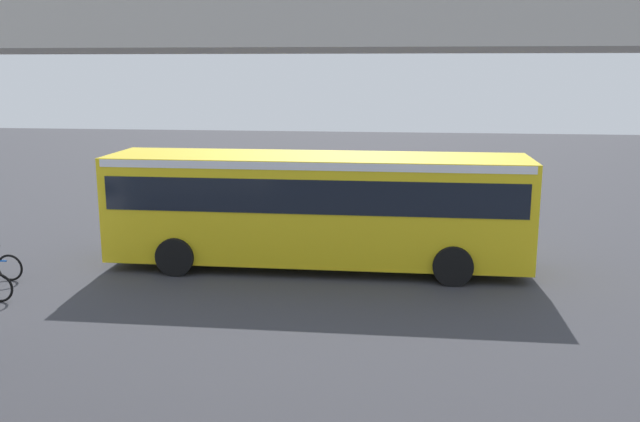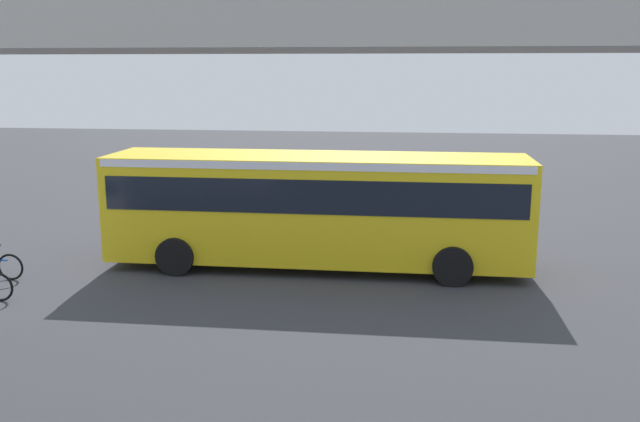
% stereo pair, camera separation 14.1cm
% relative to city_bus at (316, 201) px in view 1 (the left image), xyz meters
% --- Properties ---
extents(ground, '(80.00, 80.00, 0.00)m').
position_rel_city_bus_xyz_m(ground, '(0.93, -1.16, -1.88)').
color(ground, '#38383D').
extents(city_bus, '(11.54, 2.85, 3.15)m').
position_rel_city_bus_xyz_m(city_bus, '(0.00, 0.00, 0.00)').
color(city_bus, yellow).
rests_on(city_bus, ground).
extents(pedestrian, '(0.38, 0.38, 1.79)m').
position_rel_city_bus_xyz_m(pedestrian, '(5.45, -5.05, -1.00)').
color(pedestrian, '#2D2D38').
rests_on(pedestrian, ground).
extents(traffic_sign, '(0.08, 0.60, 2.80)m').
position_rel_city_bus_xyz_m(traffic_sign, '(5.42, -3.73, 0.01)').
color(traffic_sign, slate).
rests_on(traffic_sign, ground).
extents(lane_dash_leftmost, '(2.00, 0.20, 0.01)m').
position_rel_city_bus_xyz_m(lane_dash_leftmost, '(-5.07, -3.55, -1.88)').
color(lane_dash_leftmost, silver).
rests_on(lane_dash_leftmost, ground).
extents(lane_dash_left, '(2.00, 0.20, 0.01)m').
position_rel_city_bus_xyz_m(lane_dash_left, '(-1.07, -3.55, -1.88)').
color(lane_dash_left, silver).
rests_on(lane_dash_left, ground).
extents(lane_dash_centre, '(2.00, 0.20, 0.01)m').
position_rel_city_bus_xyz_m(lane_dash_centre, '(2.93, -3.55, -1.88)').
color(lane_dash_centre, silver).
rests_on(lane_dash_centre, ground).
extents(lane_dash_right, '(2.00, 0.20, 0.01)m').
position_rel_city_bus_xyz_m(lane_dash_right, '(6.93, -3.55, -1.88)').
color(lane_dash_right, silver).
rests_on(lane_dash_right, ground).
extents(pedestrian_overpass, '(27.04, 2.60, 7.26)m').
position_rel_city_bus_xyz_m(pedestrian_overpass, '(0.93, 11.68, 3.53)').
color(pedestrian_overpass, '#B2ADA5').
rests_on(pedestrian_overpass, ground).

